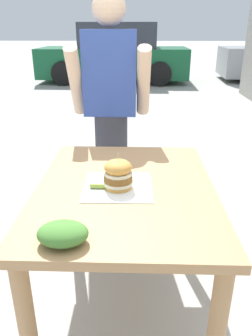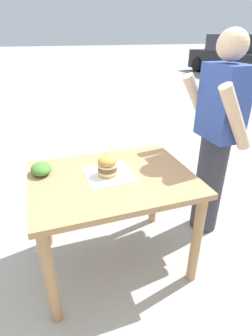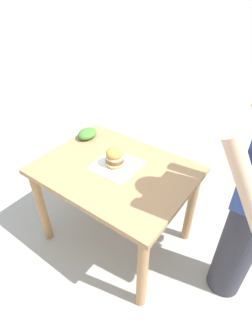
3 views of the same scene
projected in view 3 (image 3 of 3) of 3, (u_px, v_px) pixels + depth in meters
ground_plane at (117, 236)px, 2.37m from camera, size 80.00×80.00×0.00m
patio_table at (115, 182)px, 1.97m from camera, size 0.84×1.11×0.78m
serving_paper at (117, 165)px, 1.92m from camera, size 0.33×0.33×0.00m
sandwich at (115, 157)px, 1.88m from camera, size 0.14×0.14×0.17m
pickle_spear at (121, 157)px, 1.98m from camera, size 0.07×0.03×0.02m
side_salad at (87, 134)px, 2.21m from camera, size 0.18×0.14×0.08m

